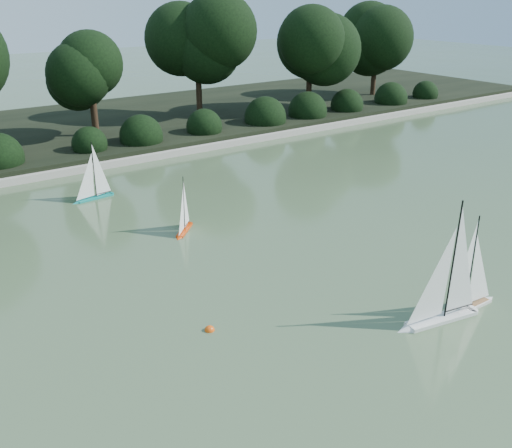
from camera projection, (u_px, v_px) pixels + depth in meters
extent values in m
plane|color=#2D4227|center=(324.00, 320.00, 8.16)|extent=(80.00, 80.00, 0.00)
cube|color=gray|center=(94.00, 166.00, 14.90)|extent=(40.00, 0.35, 0.18)
cube|color=black|center=(48.00, 134.00, 17.89)|extent=(40.00, 8.00, 0.30)
cylinder|color=black|center=(95.00, 124.00, 17.04)|extent=(0.20, 0.20, 1.26)
sphere|color=black|center=(89.00, 70.00, 16.44)|extent=(2.10, 2.10, 2.10)
cylinder|color=black|center=(199.00, 99.00, 19.62)|extent=(0.20, 0.20, 1.73)
sphere|color=black|center=(197.00, 34.00, 18.80)|extent=(2.80, 2.80, 2.80)
cylinder|color=black|center=(309.00, 96.00, 20.98)|extent=(0.20, 0.20, 1.48)
sphere|color=black|center=(310.00, 43.00, 20.26)|extent=(2.52, 2.52, 2.52)
cylinder|color=black|center=(373.00, 85.00, 23.58)|extent=(0.20, 0.20, 1.40)
sphere|color=black|center=(376.00, 42.00, 22.93)|extent=(2.24, 2.24, 2.24)
sphere|color=black|center=(3.00, 157.00, 14.37)|extent=(1.10, 1.10, 1.10)
sphere|color=black|center=(81.00, 145.00, 15.44)|extent=(1.10, 1.10, 1.10)
sphere|color=black|center=(148.00, 135.00, 16.51)|extent=(1.10, 1.10, 1.10)
sphere|color=black|center=(208.00, 126.00, 17.58)|extent=(1.10, 1.10, 1.10)
sphere|color=black|center=(260.00, 118.00, 18.65)|extent=(1.10, 1.10, 1.10)
sphere|color=black|center=(307.00, 111.00, 19.72)|extent=(1.10, 1.10, 1.10)
sphere|color=black|center=(349.00, 105.00, 20.79)|extent=(1.10, 1.10, 1.10)
sphere|color=black|center=(387.00, 99.00, 21.86)|extent=(1.10, 1.10, 1.10)
sphere|color=black|center=(421.00, 94.00, 22.93)|extent=(1.10, 1.10, 1.10)
cube|color=silver|center=(441.00, 317.00, 8.12)|extent=(1.16, 0.43, 0.11)
cone|color=silver|center=(404.00, 327.00, 7.86)|extent=(0.26, 0.26, 0.23)
cylinder|color=silver|center=(472.00, 308.00, 8.34)|extent=(0.16, 0.16, 0.11)
cylinder|color=black|center=(453.00, 257.00, 7.78)|extent=(0.03, 0.03, 1.76)
cylinder|color=black|center=(459.00, 304.00, 8.19)|extent=(0.52, 0.11, 0.02)
cube|color=silver|center=(467.00, 306.00, 8.41)|extent=(0.94, 0.20, 0.09)
cone|color=silver|center=(490.00, 296.00, 8.69)|extent=(0.19, 0.19, 0.19)
cylinder|color=silver|center=(447.00, 316.00, 8.17)|extent=(0.11, 0.11, 0.09)
cube|color=olive|center=(468.00, 303.00, 8.39)|extent=(0.86, 0.16, 0.01)
cylinder|color=black|center=(473.00, 260.00, 8.09)|extent=(0.02, 0.02, 1.45)
cylinder|color=black|center=(457.00, 305.00, 8.24)|extent=(0.43, 0.02, 0.01)
cube|color=red|center=(184.00, 229.00, 11.13)|extent=(0.59, 0.58, 0.07)
cone|color=red|center=(178.00, 237.00, 10.77)|extent=(0.19, 0.19, 0.14)
cylinder|color=red|center=(189.00, 223.00, 11.44)|extent=(0.12, 0.12, 0.07)
cylinder|color=black|center=(184.00, 201.00, 10.94)|extent=(0.02, 0.02, 1.07)
cylinder|color=black|center=(187.00, 222.00, 11.27)|extent=(0.23, 0.23, 0.01)
cube|color=#117E77|center=(95.00, 197.00, 12.84)|extent=(0.83, 0.27, 0.08)
cone|color=#117E77|center=(75.00, 202.00, 12.54)|extent=(0.18, 0.18, 0.16)
cylinder|color=#117E77|center=(111.00, 193.00, 13.09)|extent=(0.11, 0.11, 0.08)
cylinder|color=black|center=(93.00, 168.00, 12.60)|extent=(0.02, 0.02, 1.27)
cylinder|color=black|center=(103.00, 191.00, 12.94)|extent=(0.38, 0.06, 0.01)
sphere|color=#E44C0C|center=(210.00, 330.00, 7.90)|extent=(0.14, 0.14, 0.14)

